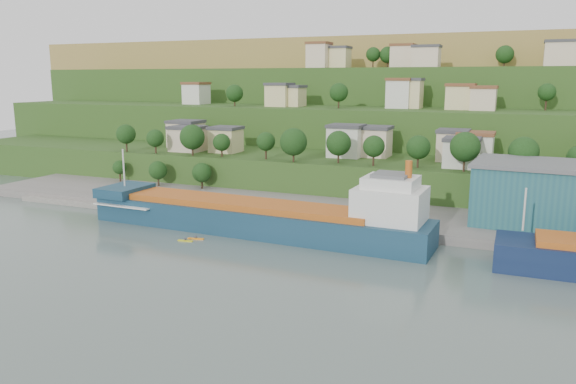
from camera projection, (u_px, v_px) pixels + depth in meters
The scene contains 10 objects.
ground at pixel (259, 247), 105.98m from camera, with size 500.00×500.00×0.00m, color #4C5C56.
quay at pixel (396, 223), 123.61m from camera, with size 220.00×26.00×4.00m, color slate.
pebble_beach at pixel (107, 200), 146.83m from camera, with size 40.00×18.00×2.40m, color slate.
hillside at pixel (419, 147), 258.20m from camera, with size 360.00×211.48×96.00m.
cargo_ship_near at pixel (264, 219), 115.00m from camera, with size 73.92×14.10×18.91m.
warehouse at pixel (554, 194), 112.80m from camera, with size 32.25×21.11×12.80m.
caravan at pixel (127, 193), 143.37m from camera, with size 5.57×2.32×2.60m, color silver.
dinghy at pixel (119, 199), 140.22m from camera, with size 4.45×1.67×0.89m, color silver.
kayak_orange at pixel (196, 238), 111.30m from camera, with size 3.30×1.28×0.81m.
kayak_yellow at pixel (185, 240), 109.95m from camera, with size 3.10×0.94×0.76m.
Camera 1 is at (44.71, -91.58, 31.41)m, focal length 35.00 mm.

